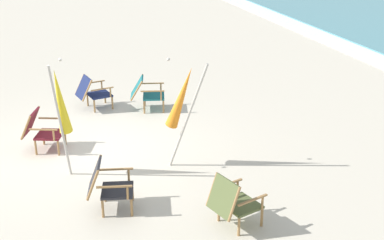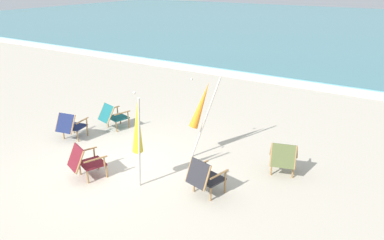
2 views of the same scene
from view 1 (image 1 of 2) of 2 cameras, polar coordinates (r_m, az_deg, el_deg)
ground_plane at (r=10.42m, az=-11.19°, el=-3.33°), size 80.00×80.00×0.00m
beach_chair_front_right at (r=12.41m, az=-10.60°, el=3.02°), size 0.71×0.85×0.79m
beach_chair_back_right at (r=7.79m, az=4.36°, el=-8.62°), size 0.75×0.82×0.81m
beach_chair_back_left at (r=12.20m, az=-4.92°, el=2.97°), size 0.75×0.89×0.78m
beach_chair_mid_center at (r=10.53m, az=-15.81°, el=-0.94°), size 0.80×0.88×0.80m
beach_chair_front_left at (r=8.29m, az=-9.06°, el=-6.80°), size 0.72×0.81×0.81m
umbrella_furled_orange at (r=9.12m, az=-1.12°, el=2.31°), size 0.62×0.69×2.01m
umbrella_furled_yellow at (r=9.01m, az=-13.87°, el=1.81°), size 0.46×0.42×2.10m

